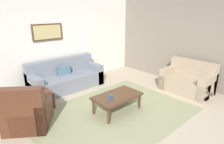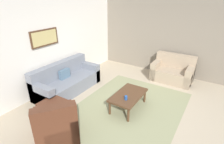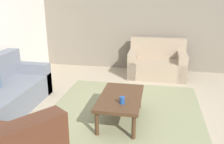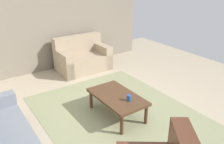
# 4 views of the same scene
# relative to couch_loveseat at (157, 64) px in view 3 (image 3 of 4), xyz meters

# --- Properties ---
(ground_plane) EXTENTS (8.00, 8.00, 0.00)m
(ground_plane) POSITION_rel_couch_loveseat_xyz_m (-2.47, 0.49, -0.30)
(ground_plane) COLOR tan
(stone_feature_panel) EXTENTS (0.12, 5.20, 2.80)m
(stone_feature_panel) POSITION_rel_couch_loveseat_xyz_m (0.53, 0.49, 1.10)
(stone_feature_panel) COLOR slate
(stone_feature_panel) RESTS_ON ground_plane
(area_rug) EXTENTS (3.52, 2.57, 0.01)m
(area_rug) POSITION_rel_couch_loveseat_xyz_m (-2.47, 0.49, -0.30)
(area_rug) COLOR gray
(area_rug) RESTS_ON ground_plane
(couch_loveseat) EXTENTS (0.84, 1.33, 0.88)m
(couch_loveseat) POSITION_rel_couch_loveseat_xyz_m (0.00, 0.00, 0.00)
(couch_loveseat) COLOR gray
(couch_loveseat) RESTS_ON ground_plane
(coffee_table) EXTENTS (1.10, 0.64, 0.41)m
(coffee_table) POSITION_rel_couch_loveseat_xyz_m (-2.34, 0.52, 0.06)
(coffee_table) COLOR #472D1C
(coffee_table) RESTS_ON ground_plane
(cup) EXTENTS (0.08, 0.08, 0.10)m
(cup) POSITION_rel_couch_loveseat_xyz_m (-2.59, 0.46, 0.16)
(cup) COLOR #1E478C
(cup) RESTS_ON coffee_table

